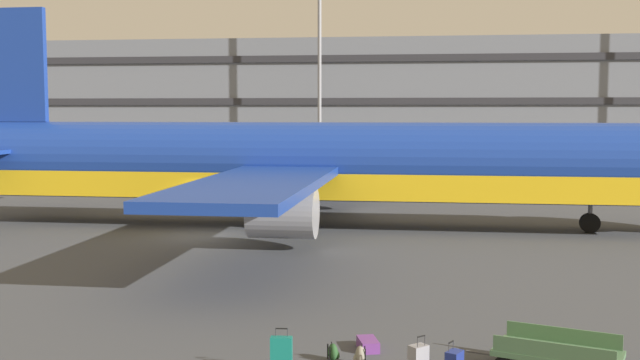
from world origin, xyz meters
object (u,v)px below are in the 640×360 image
(suitcase_laid_flat, at_px, (281,355))
(baggage_cart, at_px, (558,353))
(suitcase_small, at_px, (368,344))
(backpack_navy, at_px, (360,356))
(airliner, at_px, (309,165))
(backpack_purple, at_px, (333,353))

(suitcase_laid_flat, distance_m, baggage_cart, 5.89)
(suitcase_small, distance_m, baggage_cart, 4.25)
(backpack_navy, distance_m, baggage_cart, 4.22)
(airliner, xyz_separation_m, backpack_purple, (3.31, -19.54, -2.77))
(suitcase_laid_flat, bearing_deg, suitcase_small, 49.95)
(suitcase_small, relative_size, backpack_purple, 1.86)
(backpack_navy, bearing_deg, baggage_cart, 1.80)
(baggage_cart, bearing_deg, airliner, 112.47)
(airliner, relative_size, suitcase_laid_flat, 38.52)
(airliner, bearing_deg, suitcase_laid_flat, -83.57)
(suitcase_laid_flat, bearing_deg, backpack_navy, 27.83)
(backpack_navy, relative_size, backpack_purple, 1.12)
(suitcase_small, relative_size, baggage_cart, 0.25)
(suitcase_laid_flat, distance_m, backpack_navy, 1.81)
(suitcase_small, height_order, suitcase_laid_flat, suitcase_laid_flat)
(airliner, bearing_deg, backpack_purple, -80.39)
(suitcase_small, bearing_deg, backpack_navy, -95.06)
(airliner, relative_size, baggage_cart, 11.79)
(suitcase_laid_flat, xyz_separation_m, baggage_cart, (5.81, 0.97, -0.02))
(airliner, distance_m, backpack_purple, 20.01)
(backpack_purple, distance_m, baggage_cart, 4.83)
(suitcase_small, bearing_deg, baggage_cart, -14.24)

